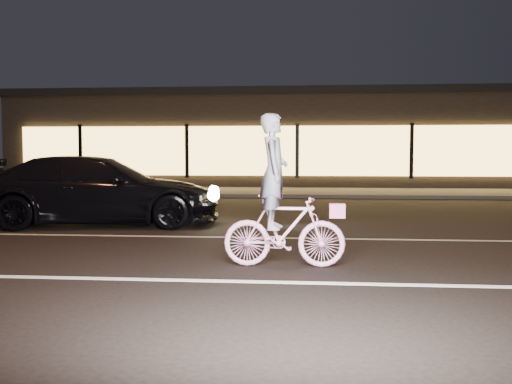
# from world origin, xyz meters

# --- Properties ---
(ground) EXTENTS (90.00, 90.00, 0.00)m
(ground) POSITION_xyz_m (0.00, 0.00, 0.00)
(ground) COLOR black
(ground) RESTS_ON ground
(lane_stripe_near) EXTENTS (60.00, 0.12, 0.01)m
(lane_stripe_near) POSITION_xyz_m (0.00, -1.50, 0.00)
(lane_stripe_near) COLOR silver
(lane_stripe_near) RESTS_ON ground
(lane_stripe_far) EXTENTS (60.00, 0.10, 0.01)m
(lane_stripe_far) POSITION_xyz_m (0.00, 2.00, 0.00)
(lane_stripe_far) COLOR gray
(lane_stripe_far) RESTS_ON ground
(sidewalk) EXTENTS (30.00, 4.00, 0.12)m
(sidewalk) POSITION_xyz_m (0.00, 13.00, 0.06)
(sidewalk) COLOR #383533
(sidewalk) RESTS_ON ground
(storefront) EXTENTS (25.40, 8.42, 4.20)m
(storefront) POSITION_xyz_m (0.00, 18.97, 2.15)
(storefront) COLOR black
(storefront) RESTS_ON ground
(cyclist) EXTENTS (1.64, 0.56, 2.06)m
(cyclist) POSITION_xyz_m (0.09, -0.57, 0.73)
(cyclist) COLOR #FF48A4
(cyclist) RESTS_ON ground
(sedan) EXTENTS (5.32, 2.85, 1.47)m
(sedan) POSITION_xyz_m (-3.97, 3.51, 0.73)
(sedan) COLOR black
(sedan) RESTS_ON ground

